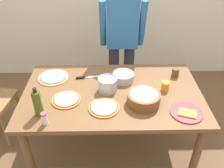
{
  "coord_description": "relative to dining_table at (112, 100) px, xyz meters",
  "views": [
    {
      "loc": [
        -0.03,
        -1.73,
        2.06
      ],
      "look_at": [
        0.0,
        0.05,
        0.81
      ],
      "focal_mm": 38.56,
      "sensor_mm": 36.0,
      "label": 1
    }
  ],
  "objects": [
    {
      "name": "pizza_second_cooked",
      "position": [
        -0.39,
        -0.12,
        0.1
      ],
      "size": [
        0.25,
        0.25,
        0.02
      ],
      "color": "#C67A33",
      "rests_on": "dining_table"
    },
    {
      "name": "steel_pot",
      "position": [
        -0.04,
        0.02,
        0.16
      ],
      "size": [
        0.17,
        0.17,
        0.13
      ],
      "color": "#B7B7BC",
      "rests_on": "dining_table"
    },
    {
      "name": "chef_knife",
      "position": [
        -0.24,
        0.23,
        0.1
      ],
      "size": [
        0.29,
        0.07,
        0.02
      ],
      "color": "silver",
      "rests_on": "dining_table"
    },
    {
      "name": "pizza_raw_on_board",
      "position": [
        -0.57,
        0.23,
        0.1
      ],
      "size": [
        0.29,
        0.29,
        0.02
      ],
      "color": "beige",
      "rests_on": "dining_table"
    },
    {
      "name": "cup_orange",
      "position": [
        0.48,
        0.02,
        0.13
      ],
      "size": [
        0.07,
        0.07,
        0.08
      ],
      "primitive_type": "cylinder",
      "color": "orange",
      "rests_on": "dining_table"
    },
    {
      "name": "plate_with_slice",
      "position": [
        0.59,
        -0.3,
        0.1
      ],
      "size": [
        0.26,
        0.26,
        0.02
      ],
      "color": "red",
      "rests_on": "dining_table"
    },
    {
      "name": "mixing_bowl_steel",
      "position": [
        0.11,
        0.18,
        0.13
      ],
      "size": [
        0.2,
        0.2,
        0.08
      ],
      "color": "#B7B7BC",
      "rests_on": "dining_table"
    },
    {
      "name": "olive_oil_bottle",
      "position": [
        -0.58,
        -0.29,
        0.2
      ],
      "size": [
        0.07,
        0.07,
        0.26
      ],
      "color": "#47561E",
      "rests_on": "dining_table"
    },
    {
      "name": "popcorn_bowl",
      "position": [
        0.26,
        -0.16,
        0.15
      ],
      "size": [
        0.28,
        0.28,
        0.11
      ],
      "color": "brown",
      "rests_on": "dining_table"
    },
    {
      "name": "ground",
      "position": [
        0.0,
        0.0,
        -0.67
      ],
      "size": [
        8.0,
        8.0,
        0.0
      ],
      "primitive_type": "plane",
      "color": "brown"
    },
    {
      "name": "person_cook",
      "position": [
        0.13,
        0.76,
        0.27
      ],
      "size": [
        0.49,
        0.25,
        1.62
      ],
      "color": "#2D2D38",
      "rests_on": "ground"
    },
    {
      "name": "cup_small_brown",
      "position": [
        0.63,
        0.25,
        0.13
      ],
      "size": [
        0.07,
        0.07,
        0.08
      ],
      "primitive_type": "cylinder",
      "color": "brown",
      "rests_on": "dining_table"
    },
    {
      "name": "dining_table",
      "position": [
        0.0,
        0.0,
        0.0
      ],
      "size": [
        1.6,
        0.96,
        0.76
      ],
      "color": "brown",
      "rests_on": "ground"
    },
    {
      "name": "pizza_cooked_on_tray",
      "position": [
        -0.07,
        -0.23,
        0.1
      ],
      "size": [
        0.26,
        0.26,
        0.02
      ],
      "color": "#C67A33",
      "rests_on": "dining_table"
    },
    {
      "name": "salt_shaker",
      "position": [
        -0.51,
        -0.4,
        0.14
      ],
      "size": [
        0.04,
        0.04,
        0.11
      ],
      "color": "white",
      "rests_on": "dining_table"
    }
  ]
}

